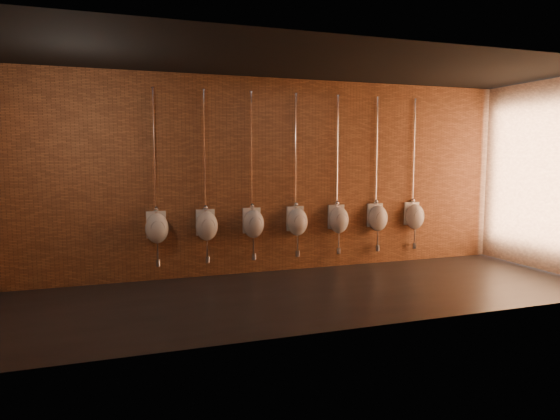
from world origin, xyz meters
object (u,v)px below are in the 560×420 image
at_px(urinal_3, 297,221).
at_px(urinal_2, 253,223).
at_px(urinal_5, 378,217).
at_px(urinal_0, 157,227).
at_px(urinal_1, 207,225).
at_px(urinal_6, 415,215).
at_px(urinal_4, 339,219).

bearing_deg(urinal_3, urinal_2, 180.00).
bearing_deg(urinal_5, urinal_2, 180.00).
relative_size(urinal_0, urinal_5, 1.00).
bearing_deg(urinal_5, urinal_3, 180.00).
relative_size(urinal_1, urinal_6, 1.00).
relative_size(urinal_2, urinal_5, 1.00).
bearing_deg(urinal_5, urinal_0, 180.00).
relative_size(urinal_1, urinal_5, 1.00).
bearing_deg(urinal_4, urinal_3, 180.00).
xyz_separation_m(urinal_1, urinal_2, (0.77, 0.00, 0.00)).
bearing_deg(urinal_1, urinal_5, 0.00).
bearing_deg(urinal_5, urinal_6, 0.00).
bearing_deg(urinal_6, urinal_5, 180.00).
relative_size(urinal_2, urinal_3, 1.00).
bearing_deg(urinal_4, urinal_2, 180.00).
relative_size(urinal_0, urinal_1, 1.00).
relative_size(urinal_2, urinal_4, 1.00).
bearing_deg(urinal_2, urinal_0, 180.00).
bearing_deg(urinal_0, urinal_3, 0.00).
xyz_separation_m(urinal_0, urinal_2, (1.53, 0.00, 0.00)).
bearing_deg(urinal_6, urinal_0, 180.00).
xyz_separation_m(urinal_0, urinal_4, (3.06, 0.00, 0.00)).
distance_m(urinal_1, urinal_3, 1.53).
height_order(urinal_0, urinal_1, same).
xyz_separation_m(urinal_2, urinal_4, (1.53, 0.00, 0.00)).
height_order(urinal_2, urinal_5, same).
height_order(urinal_2, urinal_3, same).
xyz_separation_m(urinal_1, urinal_3, (1.53, 0.00, 0.00)).
distance_m(urinal_4, urinal_5, 0.77).
bearing_deg(urinal_4, urinal_0, 180.00).
bearing_deg(urinal_2, urinal_3, 0.00).
distance_m(urinal_5, urinal_6, 0.77).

